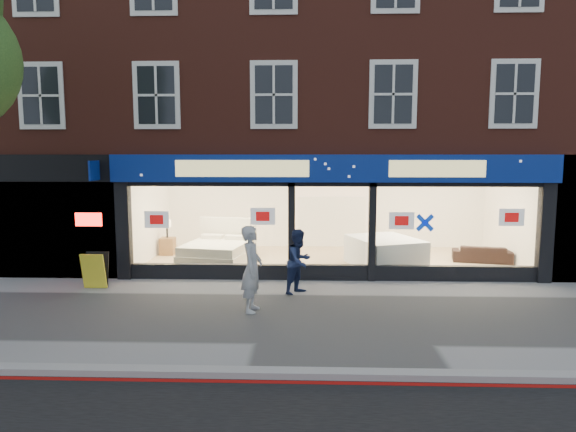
# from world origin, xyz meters

# --- Properties ---
(ground) EXTENTS (120.00, 120.00, 0.00)m
(ground) POSITION_xyz_m (0.00, 0.00, 0.00)
(ground) COLOR gray
(ground) RESTS_ON ground
(kerb_line) EXTENTS (60.00, 0.10, 0.01)m
(kerb_line) POSITION_xyz_m (0.00, -3.10, 0.01)
(kerb_line) COLOR #8C0A07
(kerb_line) RESTS_ON ground
(kerb_stone) EXTENTS (60.00, 0.25, 0.12)m
(kerb_stone) POSITION_xyz_m (0.00, -2.90, 0.06)
(kerb_stone) COLOR gray
(kerb_stone) RESTS_ON ground
(showroom_floor) EXTENTS (11.00, 4.50, 0.10)m
(showroom_floor) POSITION_xyz_m (0.00, 5.25, 0.05)
(showroom_floor) COLOR tan
(showroom_floor) RESTS_ON ground
(building) EXTENTS (19.00, 8.26, 10.30)m
(building) POSITION_xyz_m (-0.02, 6.93, 6.67)
(building) COLOR maroon
(building) RESTS_ON ground
(display_bed) EXTENTS (2.16, 2.46, 1.23)m
(display_bed) POSITION_xyz_m (-3.29, 4.64, 0.44)
(display_bed) COLOR beige
(display_bed) RESTS_ON showroom_floor
(bedside_table) EXTENTS (0.45, 0.45, 0.55)m
(bedside_table) POSITION_xyz_m (-5.10, 5.79, 0.38)
(bedside_table) COLOR brown
(bedside_table) RESTS_ON showroom_floor
(mattress_stack) EXTENTS (2.26, 2.52, 0.82)m
(mattress_stack) POSITION_xyz_m (1.60, 4.33, 0.51)
(mattress_stack) COLOR silver
(mattress_stack) RESTS_ON showroom_floor
(sofa) EXTENTS (1.79, 1.00, 0.49)m
(sofa) POSITION_xyz_m (4.60, 5.03, 0.35)
(sofa) COLOR black
(sofa) RESTS_ON showroom_floor
(a_board) EXTENTS (0.59, 0.39, 0.90)m
(a_board) POSITION_xyz_m (-5.89, 2.03, 0.45)
(a_board) COLOR yellow
(a_board) RESTS_ON ground
(pedestrian_grey) EXTENTS (0.51, 0.71, 1.83)m
(pedestrian_grey) POSITION_xyz_m (-1.81, 0.30, 0.92)
(pedestrian_grey) COLOR #A2A4AA
(pedestrian_grey) RESTS_ON ground
(pedestrian_blue) EXTENTS (0.92, 0.95, 1.55)m
(pedestrian_blue) POSITION_xyz_m (-0.83, 1.74, 0.77)
(pedestrian_blue) COLOR #1A254A
(pedestrian_blue) RESTS_ON ground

